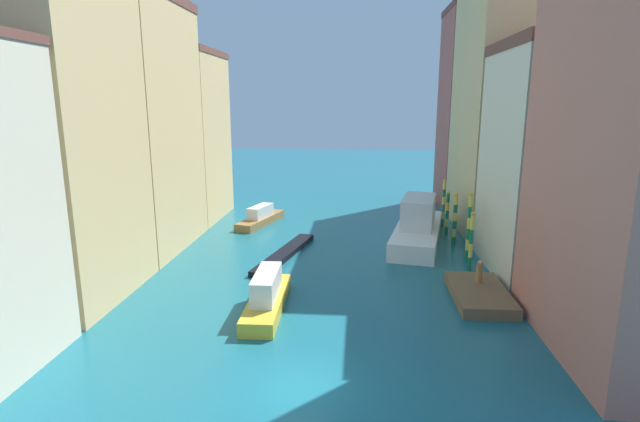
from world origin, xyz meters
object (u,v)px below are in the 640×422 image
(mooring_pole_2, at_px, (455,218))
(mooring_pole_3, at_px, (447,213))
(waterfront_dock, at_px, (479,294))
(vaporetto_white, at_px, (418,226))
(person_on_dock, at_px, (479,272))
(mooring_pole_1, at_px, (469,226))
(motorboat_1, at_px, (267,296))
(mooring_pole_4, at_px, (443,202))
(mooring_pole_0, at_px, (471,241))
(motorboat_0, at_px, (261,217))
(gondola_black, at_px, (285,254))

(mooring_pole_2, relative_size, mooring_pole_3, 1.10)
(waterfront_dock, xyz_separation_m, vaporetto_white, (-2.23, 11.71, 1.00))
(mooring_pole_3, bearing_deg, person_on_dock, -91.48)
(mooring_pole_2, xyz_separation_m, mooring_pole_3, (-0.08, 2.91, -0.20))
(person_on_dock, xyz_separation_m, mooring_pole_1, (0.59, 6.05, 1.29))
(mooring_pole_1, height_order, motorboat_1, mooring_pole_1)
(waterfront_dock, height_order, motorboat_1, motorboat_1)
(mooring_pole_3, height_order, mooring_pole_4, mooring_pole_4)
(mooring_pole_0, relative_size, vaporetto_white, 0.33)
(mooring_pole_4, distance_m, vaporetto_white, 6.20)
(vaporetto_white, bearing_deg, mooring_pole_4, 61.97)
(person_on_dock, height_order, vaporetto_white, vaporetto_white)
(mooring_pole_0, xyz_separation_m, mooring_pole_4, (0.18, 12.22, 0.15))
(mooring_pole_1, relative_size, mooring_pole_3, 1.31)
(motorboat_0, bearing_deg, vaporetto_white, -19.57)
(mooring_pole_2, distance_m, gondola_black, 13.76)
(vaporetto_white, relative_size, motorboat_0, 1.75)
(waterfront_dock, relative_size, motorboat_1, 0.82)
(waterfront_dock, distance_m, person_on_dock, 1.44)
(vaporetto_white, bearing_deg, mooring_pole_2, -10.71)
(mooring_pole_1, xyz_separation_m, vaporetto_white, (-2.98, 4.59, -1.24))
(mooring_pole_1, distance_m, gondola_black, 13.38)
(mooring_pole_0, bearing_deg, mooring_pole_3, 89.80)
(waterfront_dock, bearing_deg, vaporetto_white, 100.77)
(person_on_dock, distance_m, vaporetto_white, 10.90)
(person_on_dock, height_order, motorboat_0, person_on_dock)
(person_on_dock, bearing_deg, gondola_black, 154.38)
(waterfront_dock, relative_size, mooring_pole_3, 1.51)
(mooring_pole_2, relative_size, motorboat_1, 0.60)
(mooring_pole_3, bearing_deg, gondola_black, -151.62)
(motorboat_1, bearing_deg, mooring_pole_1, 36.76)
(person_on_dock, xyz_separation_m, mooring_pole_4, (0.49, 16.05, 0.96))
(motorboat_0, bearing_deg, mooring_pole_2, -18.14)
(vaporetto_white, bearing_deg, mooring_pole_1, -57.00)
(mooring_pole_2, height_order, mooring_pole_3, mooring_pole_2)
(waterfront_dock, xyz_separation_m, motorboat_0, (-16.16, 16.66, 0.31))
(waterfront_dock, distance_m, gondola_black, 14.31)
(waterfront_dock, bearing_deg, mooring_pole_4, 87.81)
(mooring_pole_0, relative_size, gondola_black, 0.41)
(waterfront_dock, bearing_deg, mooring_pole_2, 87.03)
(mooring_pole_2, distance_m, vaporetto_white, 2.98)
(gondola_black, bearing_deg, mooring_pole_2, 17.39)
(mooring_pole_1, xyz_separation_m, gondola_black, (-13.17, -0.01, -2.36))
(mooring_pole_4, height_order, vaporetto_white, mooring_pole_4)
(mooring_pole_0, height_order, gondola_black, mooring_pole_0)
(person_on_dock, xyz_separation_m, motorboat_1, (-12.12, -3.45, -0.46))
(person_on_dock, bearing_deg, motorboat_1, -164.12)
(mooring_pole_2, distance_m, mooring_pole_3, 2.92)
(mooring_pole_4, bearing_deg, vaporetto_white, -118.03)
(mooring_pole_3, bearing_deg, waterfront_dock, -92.05)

